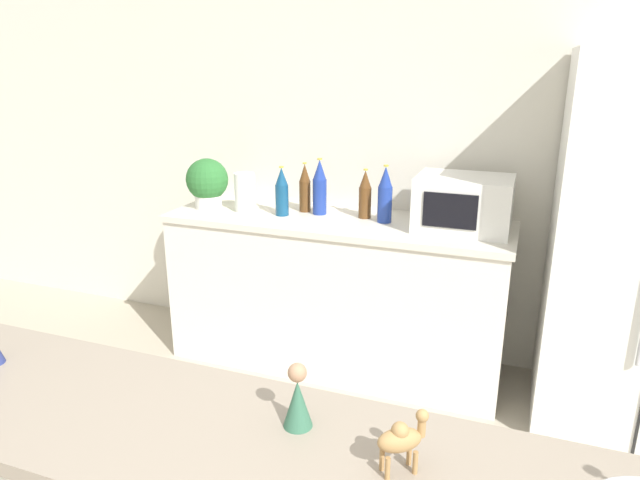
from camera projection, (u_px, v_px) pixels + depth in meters
name	position (u px, v px, depth m)	size (l,w,h in m)	color
wall_back	(441.00, 147.00, 3.21)	(8.00, 0.06, 2.55)	silver
back_counter	(336.00, 292.00, 3.33)	(1.93, 0.63, 0.90)	silver
potted_plant	(207.00, 182.00, 3.37)	(0.25, 0.25, 0.30)	silver
paper_towel_roll	(245.00, 192.00, 3.30)	(0.12, 0.12, 0.23)	white
microwave	(463.00, 203.00, 2.94)	(0.48, 0.37, 0.28)	white
back_bottle_0	(282.00, 192.00, 3.21)	(0.08, 0.08, 0.28)	navy
back_bottle_1	(305.00, 188.00, 3.29)	(0.07, 0.07, 0.29)	brown
back_bottle_2	(385.00, 195.00, 3.07)	(0.08, 0.08, 0.32)	navy
back_bottle_3	(320.00, 188.00, 3.23)	(0.08, 0.08, 0.32)	navy
back_bottle_4	(365.00, 195.00, 3.16)	(0.07, 0.07, 0.28)	brown
camel_figurine	(402.00, 438.00, 1.04)	(0.10, 0.09, 0.12)	#A87F4C
wise_man_figurine_crimson	(298.00, 400.00, 1.18)	(0.06, 0.06, 0.15)	#33664C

